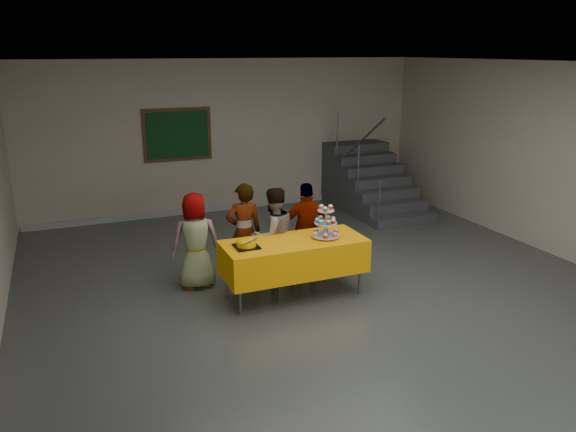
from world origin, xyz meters
name	(u,v)px	position (x,y,z in m)	size (l,w,h in m)	color
room_shell	(350,142)	(0.00, 0.02, 2.13)	(10.00, 10.04, 3.02)	#4C514C
bake_table	(294,256)	(-0.45, 0.63, 0.56)	(1.88, 0.78, 0.77)	#595960
cupcake_stand	(326,225)	(-0.01, 0.60, 0.94)	(0.38, 0.38, 0.44)	silver
bear_cake	(246,243)	(-1.10, 0.63, 0.83)	(0.32, 0.36, 0.12)	black
schoolchild_a	(196,241)	(-1.57, 1.41, 0.67)	(0.65, 0.42, 1.33)	slate
schoolchild_b	(244,232)	(-0.88, 1.43, 0.70)	(0.51, 0.34, 1.40)	slate
schoolchild_c	(273,236)	(-0.54, 1.16, 0.68)	(0.66, 0.52, 1.37)	slate
schoolchild_d	(307,228)	(0.05, 1.33, 0.67)	(0.79, 0.33, 1.35)	slate
staircase	(368,184)	(2.70, 4.13, 0.49)	(1.30, 2.40, 2.04)	#424447
noticeboard	(178,135)	(-1.03, 4.96, 1.60)	(1.30, 0.05, 1.00)	#472B16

